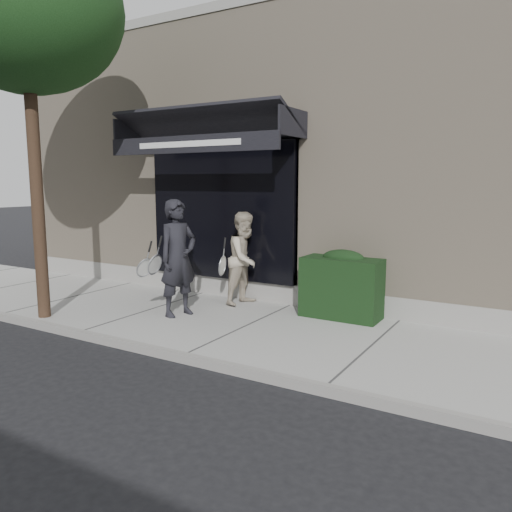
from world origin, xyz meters
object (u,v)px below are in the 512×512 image
Objects in this scene: street_tree at (25,10)px; pedestrian_front at (178,258)px; hedge at (343,285)px; pedestrian_back at (246,258)px.

pedestrian_front is at bearing 33.28° from street_tree.
street_tree is 4.49m from pedestrian_front.
pedestrian_back is at bearing -178.44° from hedge.
street_tree reaches higher than pedestrian_back.
street_tree is 5.31m from pedestrian_back.
hedge is at bearing 1.56° from pedestrian_back.
hedge is 1.90m from pedestrian_back.
hedge is 0.21× the size of street_tree.
pedestrian_front is 1.15× the size of pedestrian_back.
street_tree reaches higher than hedge.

